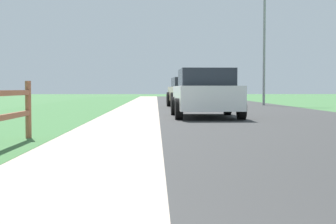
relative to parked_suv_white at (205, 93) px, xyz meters
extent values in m
plane|color=#3D6E3B|center=(-1.51, 9.10, -0.79)|extent=(120.00, 120.00, 0.00)
cube|color=#313131|center=(1.99, 11.10, -0.79)|extent=(7.00, 66.00, 0.01)
cube|color=#B7A192|center=(-4.51, 11.10, -0.79)|extent=(6.00, 66.00, 0.01)
cube|color=#3D6E3B|center=(-6.01, 11.10, -0.78)|extent=(5.00, 66.00, 0.00)
cylinder|color=#90573D|center=(-4.00, -6.97, -0.25)|extent=(0.11, 0.11, 1.08)
cube|color=white|center=(0.00, 0.03, -0.14)|extent=(1.96, 4.36, 0.74)
cube|color=#1E232B|center=(0.00, -0.10, 0.51)|extent=(1.70, 2.27, 0.55)
cylinder|color=black|center=(-0.97, 1.36, -0.47)|extent=(0.23, 0.65, 0.65)
cylinder|color=black|center=(0.93, 1.39, -0.47)|extent=(0.23, 0.65, 0.65)
cylinder|color=black|center=(-0.93, -1.33, -0.47)|extent=(0.23, 0.65, 0.65)
cylinder|color=black|center=(0.97, -1.30, -0.47)|extent=(0.23, 0.65, 0.65)
cube|color=#C6B793|center=(0.10, 8.71, -0.12)|extent=(2.15, 4.40, 0.70)
cube|color=#1E232B|center=(0.09, 8.94, 0.47)|extent=(1.83, 2.44, 0.47)
cylinder|color=black|center=(-0.94, 10.00, -0.41)|extent=(0.26, 0.77, 0.76)
cylinder|color=black|center=(1.00, 10.10, -0.41)|extent=(0.26, 0.77, 0.76)
cylinder|color=black|center=(-0.80, 7.33, -0.41)|extent=(0.26, 0.77, 0.76)
cylinder|color=black|center=(1.14, 7.43, -0.41)|extent=(0.26, 0.77, 0.76)
cylinder|color=gray|center=(4.44, 11.72, 2.48)|extent=(0.14, 0.14, 6.54)
camera|label=1|loc=(-1.61, -16.42, 0.15)|focal=53.88mm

